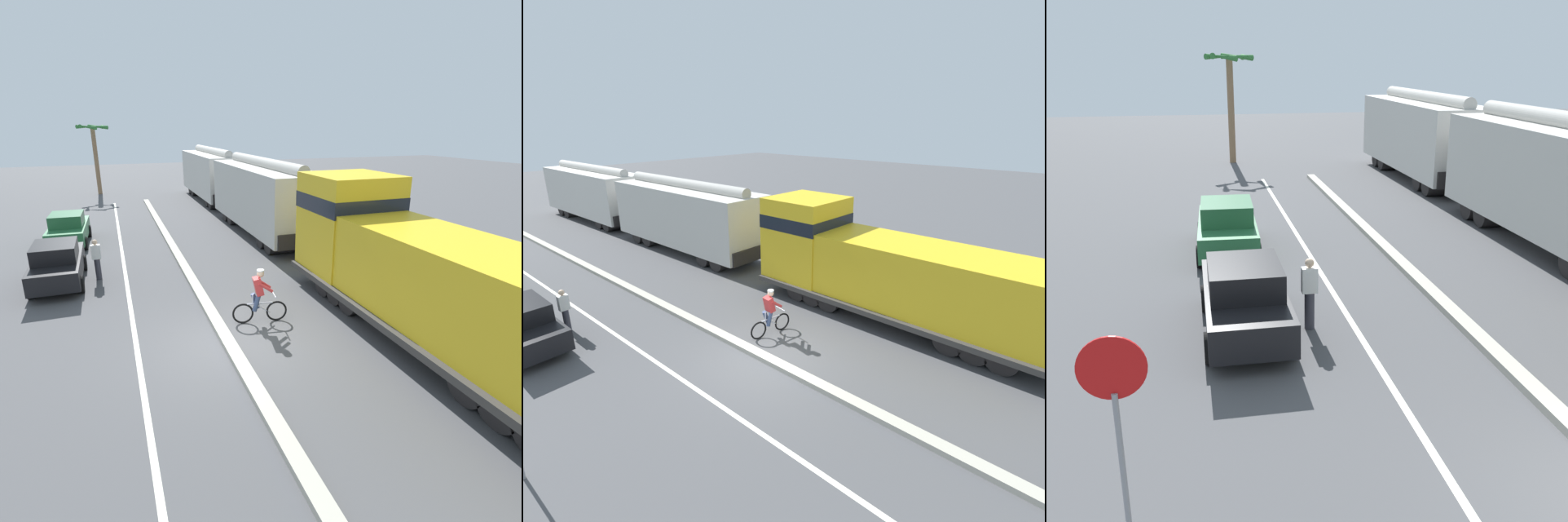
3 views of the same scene
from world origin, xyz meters
The scene contains 9 objects.
median_curb centered at (0.00, 6.00, 0.08)m, with size 0.36×36.00×0.16m, color #B2AD9E.
lane_stripe centered at (-2.40, 6.00, 0.00)m, with size 0.14×36.00×0.01m, color silver.
hopper_car_lead centered at (5.24, 11.10, 2.08)m, with size 2.90×10.60×4.18m.
hopper_car_middle centered at (5.24, 22.70, 2.08)m, with size 2.90×10.60×4.18m.
parked_car_black centered at (-4.79, 6.67, 0.82)m, with size 1.84×4.20×1.62m.
parked_car_green centered at (-4.81, 12.48, 0.82)m, with size 1.96×4.26×1.62m.
stop_sign centered at (-6.71, 0.69, 2.02)m, with size 0.76×0.08×2.88m.
palm_tree_near centered at (-3.46, 29.35, 4.56)m, with size 2.66×2.76×5.96m.
pedestrian_by_cars centered at (-3.39, 6.62, 0.85)m, with size 0.34×0.22×1.62m.
Camera 3 is at (-5.72, -5.47, 5.69)m, focal length 42.00 mm.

